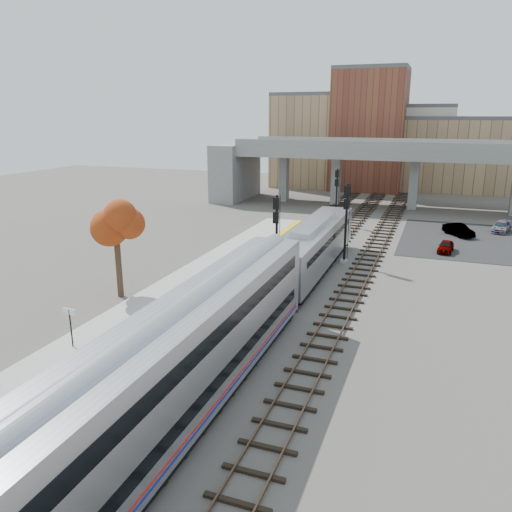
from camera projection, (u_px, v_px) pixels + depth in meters
The scene contains 17 objects.
ground at pixel (255, 320), 32.51m from camera, with size 160.00×160.00×0.00m, color #47423D.
platform at pixel (158, 303), 34.88m from camera, with size 4.50×60.00×0.35m, color #9E9E99.
yellow_strip at pixel (182, 304), 34.19m from camera, with size 0.70×60.00×0.01m, color yellow.
tracks at pixel (315, 267), 43.45m from camera, with size 10.70×95.00×0.25m.
overpass at pixel (400, 167), 69.87m from camera, with size 54.00×12.00×9.50m.
buildings_far at pixel (390, 143), 89.98m from camera, with size 43.00×21.00×20.60m.
parking_lot at pixel (470, 240), 53.09m from camera, with size 14.00×18.00×0.04m, color black.
locomotive at pixel (314, 246), 41.91m from camera, with size 3.02×19.05×4.10m.
coach at pixel (187, 359), 21.38m from camera, with size 3.03×25.00×5.00m.
signal_mast_near at pixel (276, 240), 38.89m from camera, with size 0.60×0.64×6.97m.
signal_mast_mid at pixel (346, 224), 44.00m from camera, with size 0.60×0.64×7.13m.
signal_mast_far at pixel (336, 198), 60.00m from camera, with size 0.60×0.64×6.69m.
station_sign at pixel (70, 319), 27.59m from camera, with size 0.90×0.12×2.27m.
tree at pixel (115, 224), 35.26m from camera, with size 3.60×3.60×7.32m.
car_a at pixel (446, 246), 48.29m from camera, with size 1.31×3.25×1.11m, color #99999E.
car_b at pixel (459, 230), 54.68m from camera, with size 1.39×4.00×1.32m, color #99999E.
car_c at pixel (501, 227), 56.60m from camera, with size 1.63×4.01×1.16m, color #99999E.
Camera 1 is at (10.50, -28.23, 12.91)m, focal length 35.00 mm.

